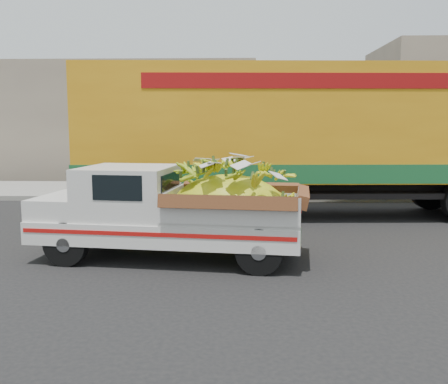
{
  "coord_description": "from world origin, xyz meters",
  "views": [
    {
      "loc": [
        0.38,
        -9.06,
        2.34
      ],
      "look_at": [
        0.09,
        -0.02,
        1.13
      ],
      "focal_mm": 40.0,
      "sensor_mm": 36.0,
      "label": 1
    }
  ],
  "objects": [
    {
      "name": "semi_trailer",
      "position": [
        2.31,
        3.82,
        2.12
      ],
      "size": [
        12.03,
        3.08,
        3.8
      ],
      "rotation": [
        0.0,
        0.0,
        0.05
      ],
      "color": "black",
      "rests_on": "ground"
    },
    {
      "name": "pickup_truck",
      "position": [
        -0.51,
        -0.52,
        0.87
      ],
      "size": [
        4.8,
        2.25,
        1.62
      ],
      "rotation": [
        0.0,
        0.0,
        -0.12
      ],
      "color": "black",
      "rests_on": "ground"
    },
    {
      "name": "curb",
      "position": [
        0.0,
        6.27,
        0.07
      ],
      "size": [
        60.0,
        0.25,
        0.15
      ],
      "primitive_type": "cube",
      "color": "gray",
      "rests_on": "ground"
    },
    {
      "name": "ground",
      "position": [
        0.0,
        0.0,
        0.0
      ],
      "size": [
        100.0,
        100.0,
        0.0
      ],
      "primitive_type": "plane",
      "color": "black",
      "rests_on": "ground"
    },
    {
      "name": "sidewalk",
      "position": [
        0.0,
        8.37,
        0.07
      ],
      "size": [
        60.0,
        4.0,
        0.14
      ],
      "primitive_type": "cube",
      "color": "gray",
      "rests_on": "ground"
    },
    {
      "name": "building_left",
      "position": [
        -8.0,
        14.27,
        2.5
      ],
      "size": [
        18.0,
        6.0,
        5.0
      ],
      "primitive_type": "cube",
      "color": "gray",
      "rests_on": "ground"
    }
  ]
}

